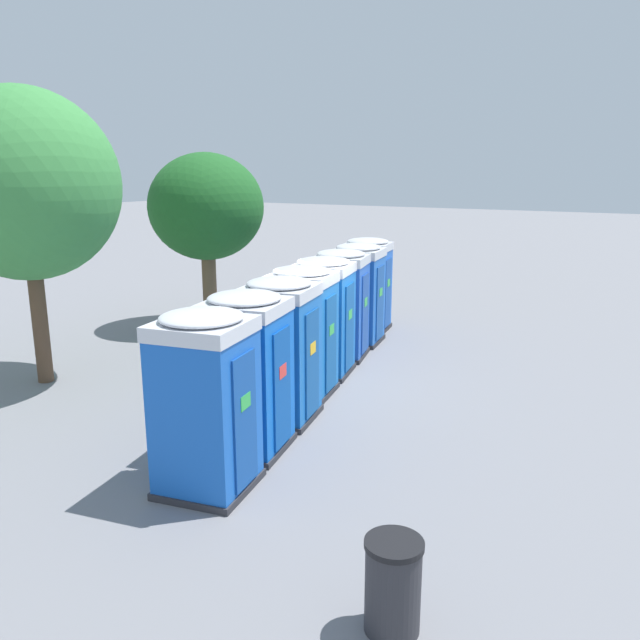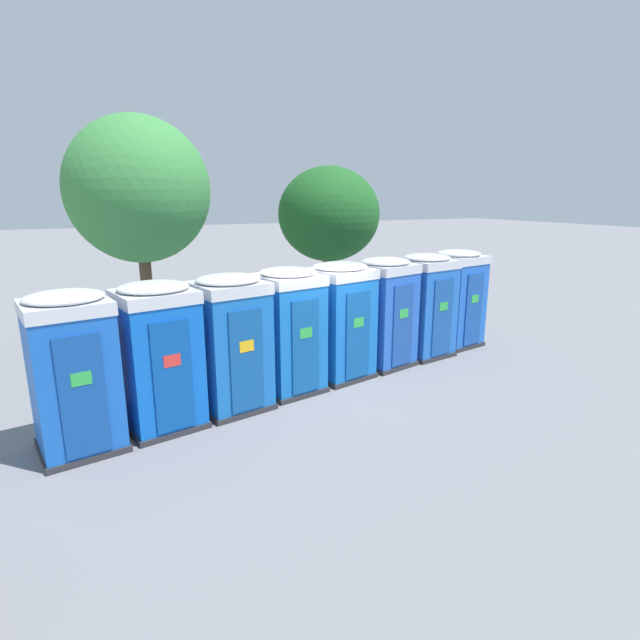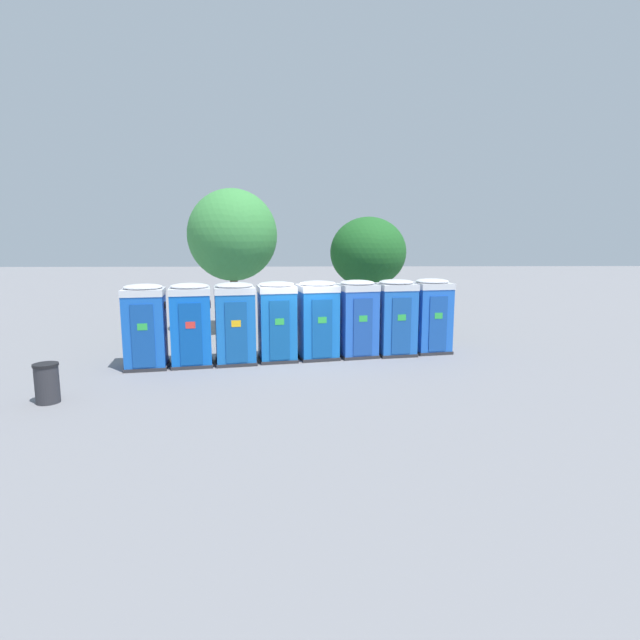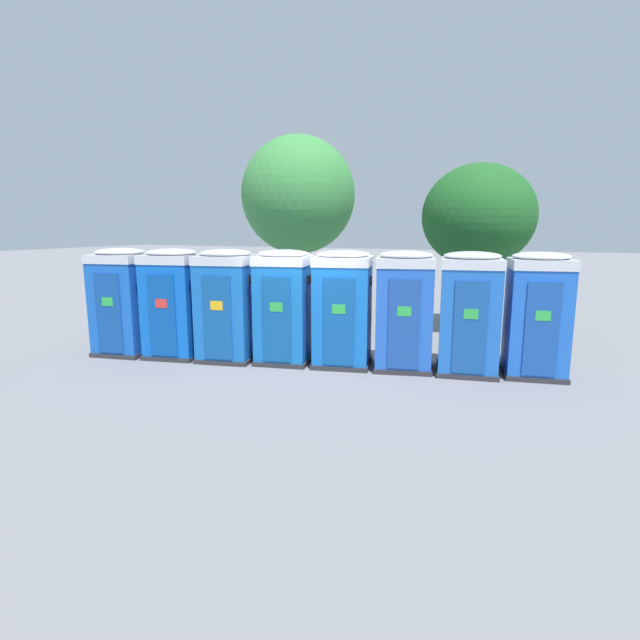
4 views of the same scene
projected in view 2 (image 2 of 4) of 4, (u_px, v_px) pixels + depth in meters
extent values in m
plane|color=slate|center=(315.00, 382.00, 10.73)|extent=(120.00, 120.00, 0.00)
cube|color=#2D2D33|center=(83.00, 445.00, 7.93)|extent=(1.41, 1.40, 0.10)
cube|color=blue|center=(74.00, 380.00, 7.66)|extent=(1.34, 1.33, 2.10)
cube|color=#13469A|center=(83.00, 397.00, 7.22)|extent=(0.63, 0.14, 1.85)
cube|color=green|center=(81.00, 379.00, 7.14)|extent=(0.28, 0.06, 0.20)
cube|color=black|center=(110.00, 328.00, 7.82)|extent=(0.09, 0.36, 0.20)
cube|color=silver|center=(65.00, 307.00, 7.38)|extent=(1.38, 1.37, 0.20)
ellipsoid|color=silver|center=(64.00, 297.00, 7.34)|extent=(1.32, 1.30, 0.18)
cube|color=#2D2D33|center=(165.00, 422.00, 8.71)|extent=(1.45, 1.42, 0.10)
cube|color=blue|center=(160.00, 363.00, 8.44)|extent=(1.38, 1.35, 2.10)
cube|color=#0C47A0|center=(173.00, 377.00, 8.01)|extent=(0.64, 0.16, 1.85)
cube|color=red|center=(172.00, 361.00, 7.93)|extent=(0.28, 0.06, 0.20)
cube|color=black|center=(190.00, 316.00, 8.62)|extent=(0.10, 0.36, 0.20)
cube|color=silver|center=(154.00, 296.00, 8.16)|extent=(1.42, 1.39, 0.20)
ellipsoid|color=silver|center=(153.00, 287.00, 8.13)|extent=(1.35, 1.33, 0.18)
cube|color=#2D2D33|center=(234.00, 404.00, 9.47)|extent=(1.45, 1.42, 0.10)
cube|color=blue|center=(231.00, 349.00, 9.20)|extent=(1.38, 1.35, 2.10)
cube|color=#124D96|center=(247.00, 361.00, 8.77)|extent=(0.64, 0.16, 1.85)
cube|color=yellow|center=(247.00, 346.00, 8.69)|extent=(0.28, 0.06, 0.20)
cube|color=black|center=(258.00, 306.00, 9.38)|extent=(0.10, 0.36, 0.20)
cube|color=silver|center=(228.00, 288.00, 8.92)|extent=(1.42, 1.39, 0.20)
ellipsoid|color=silver|center=(228.00, 279.00, 8.89)|extent=(1.36, 1.33, 0.18)
cube|color=#2D2D33|center=(290.00, 387.00, 10.31)|extent=(1.38, 1.40, 0.10)
cube|color=blue|center=(289.00, 336.00, 10.04)|extent=(1.32, 1.33, 2.10)
cube|color=#105097|center=(306.00, 347.00, 9.60)|extent=(0.61, 0.15, 1.85)
cube|color=green|center=(306.00, 333.00, 9.52)|extent=(0.28, 0.06, 0.20)
cube|color=black|center=(312.00, 297.00, 10.19)|extent=(0.09, 0.36, 0.20)
cube|color=silver|center=(288.00, 280.00, 9.76)|extent=(1.36, 1.37, 0.20)
ellipsoid|color=silver|center=(288.00, 272.00, 9.72)|extent=(1.29, 1.31, 0.18)
cube|color=#2D2D33|center=(339.00, 374.00, 11.09)|extent=(1.47, 1.44, 0.10)
cube|color=blue|center=(340.00, 326.00, 10.82)|extent=(1.40, 1.37, 2.10)
cube|color=#10509D|center=(358.00, 335.00, 10.40)|extent=(0.64, 0.17, 1.85)
cube|color=green|center=(359.00, 322.00, 10.32)|extent=(0.27, 0.07, 0.20)
cube|color=black|center=(361.00, 290.00, 11.01)|extent=(0.10, 0.36, 0.20)
cube|color=silver|center=(340.00, 273.00, 10.55)|extent=(1.44, 1.41, 0.20)
ellipsoid|color=silver|center=(340.00, 266.00, 10.51)|extent=(1.37, 1.34, 0.18)
cube|color=#2D2D33|center=(382.00, 362.00, 11.87)|extent=(1.46, 1.45, 0.10)
cube|color=blue|center=(384.00, 317.00, 11.60)|extent=(1.39, 1.38, 2.10)
cube|color=#1B479D|center=(403.00, 325.00, 11.19)|extent=(0.62, 0.18, 1.85)
cube|color=green|center=(404.00, 313.00, 11.11)|extent=(0.27, 0.07, 0.20)
cube|color=black|center=(402.00, 283.00, 11.79)|extent=(0.11, 0.36, 0.20)
cube|color=silver|center=(385.00, 268.00, 11.33)|extent=(1.43, 1.42, 0.20)
ellipsoid|color=silver|center=(386.00, 262.00, 11.29)|extent=(1.36, 1.35, 0.18)
cube|color=#2D2D33|center=(422.00, 352.00, 12.61)|extent=(1.41, 1.39, 0.10)
cube|color=blue|center=(424.00, 310.00, 12.34)|extent=(1.35, 1.32, 2.10)
cube|color=#184C9B|center=(442.00, 317.00, 11.90)|extent=(0.64, 0.14, 1.85)
cube|color=green|center=(444.00, 306.00, 11.81)|extent=(0.28, 0.06, 0.20)
cube|color=black|center=(442.00, 278.00, 12.50)|extent=(0.09, 0.36, 0.20)
cube|color=silver|center=(427.00, 264.00, 12.06)|extent=(1.39, 1.36, 0.20)
ellipsoid|color=silver|center=(427.00, 257.00, 12.02)|extent=(1.32, 1.30, 0.18)
cube|color=#2D2D33|center=(453.00, 342.00, 13.46)|extent=(1.39, 1.39, 0.10)
cube|color=blue|center=(456.00, 303.00, 13.19)|extent=(1.32, 1.33, 2.10)
cube|color=#1849A1|center=(474.00, 309.00, 12.75)|extent=(0.62, 0.14, 1.85)
cube|color=green|center=(475.00, 299.00, 12.67)|extent=(0.28, 0.06, 0.20)
cube|color=black|center=(471.00, 273.00, 13.34)|extent=(0.09, 0.36, 0.20)
cube|color=silver|center=(458.00, 259.00, 12.91)|extent=(1.36, 1.37, 0.20)
ellipsoid|color=silver|center=(459.00, 253.00, 12.87)|extent=(1.30, 1.30, 0.18)
cylinder|color=brown|center=(329.00, 280.00, 16.05)|extent=(0.40, 0.40, 2.53)
ellipsoid|color=#1E5B23|center=(329.00, 214.00, 15.55)|extent=(3.16, 3.16, 2.92)
cylinder|color=brown|center=(147.00, 287.00, 13.49)|extent=(0.31, 0.31, 3.01)
ellipsoid|color=#3D8C42|center=(139.00, 190.00, 12.88)|extent=(3.64, 3.64, 3.74)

